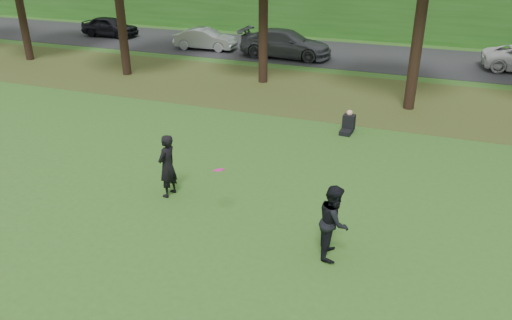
{
  "coord_description": "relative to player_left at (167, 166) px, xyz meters",
  "views": [
    {
      "loc": [
        4.89,
        -8.4,
        6.82
      ],
      "look_at": [
        0.78,
        2.71,
        1.3
      ],
      "focal_mm": 35.0,
      "sensor_mm": 36.0,
      "label": 1
    }
  ],
  "objects": [
    {
      "name": "ground",
      "position": [
        1.66,
        -2.3,
        -0.9
      ],
      "size": [
        120.0,
        120.0,
        0.0
      ],
      "primitive_type": "plane",
      "color": "#2E5019",
      "rests_on": "ground"
    },
    {
      "name": "leaf_litter",
      "position": [
        1.66,
        10.7,
        -0.9
      ],
      "size": [
        60.0,
        7.0,
        0.01
      ],
      "primitive_type": "cube",
      "color": "#473C19",
      "rests_on": "ground"
    },
    {
      "name": "street",
      "position": [
        1.66,
        18.7,
        -0.89
      ],
      "size": [
        70.0,
        7.0,
        0.02
      ],
      "primitive_type": "cube",
      "color": "black",
      "rests_on": "ground"
    },
    {
      "name": "player_left",
      "position": [
        0.0,
        0.0,
        0.0
      ],
      "size": [
        0.51,
        0.71,
        1.81
      ],
      "primitive_type": "imported",
      "rotation": [
        0.0,
        0.0,
        -1.69
      ],
      "color": "black",
      "rests_on": "ground"
    },
    {
      "name": "player_right",
      "position": [
        4.89,
        -1.19,
        -0.02
      ],
      "size": [
        0.78,
        0.94,
        1.77
      ],
      "primitive_type": "imported",
      "rotation": [
        0.0,
        0.0,
        1.71
      ],
      "color": "black",
      "rests_on": "ground"
    },
    {
      "name": "parked_cars",
      "position": [
        1.76,
        17.48,
        -0.19
      ],
      "size": [
        36.08,
        3.83,
        1.54
      ],
      "color": "black",
      "rests_on": "street"
    },
    {
      "name": "frisbee",
      "position": [
        1.91,
        -0.76,
        0.55
      ],
      "size": [
        0.36,
        0.36,
        0.13
      ],
      "color": "#EC1394",
      "rests_on": "ground"
    },
    {
      "name": "seated_person",
      "position": [
        3.79,
        6.48,
        -0.59
      ],
      "size": [
        0.47,
        0.76,
        0.83
      ],
      "rotation": [
        0.0,
        0.0,
        -0.08
      ],
      "color": "black",
      "rests_on": "ground"
    }
  ]
}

